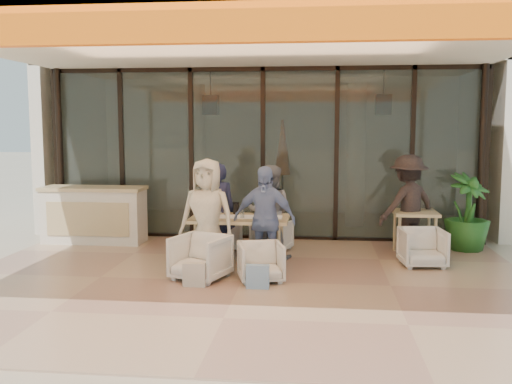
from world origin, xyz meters
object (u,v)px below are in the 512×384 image
at_px(diner_grey, 270,212).
at_px(chair_far_right, 272,234).
at_px(diner_cream, 207,215).
at_px(potted_palm, 467,212).
at_px(side_table, 415,218).
at_px(diner_periwinkle, 264,220).
at_px(side_chair, 422,246).
at_px(chair_far_left, 223,233).
at_px(standing_woman, 408,205).
at_px(dining_table, 239,221).
at_px(host_counter, 94,215).
at_px(chair_near_left, 200,255).
at_px(diner_navy, 218,210).
at_px(chair_near_right, 261,260).

bearing_deg(diner_grey, chair_far_right, -82.11).
xyz_separation_m(diner_cream, potted_palm, (4.14, 1.80, -0.16)).
bearing_deg(side_table, diner_periwinkle, -150.42).
bearing_deg(side_chair, side_table, 84.30).
relative_size(chair_far_left, standing_woman, 0.37).
xyz_separation_m(chair_far_right, diner_periwinkle, (-0.00, -1.40, 0.48)).
height_order(chair_far_right, diner_periwinkle, diner_periwinkle).
bearing_deg(chair_far_right, standing_woman, -160.90).
xyz_separation_m(side_chair, potted_palm, (0.95, 1.22, 0.34)).
distance_m(dining_table, diner_cream, 0.63).
xyz_separation_m(chair_far_left, diner_grey, (0.84, -0.50, 0.45)).
bearing_deg(potted_palm, diner_grey, -164.69).
relative_size(host_counter, chair_near_left, 2.63).
height_order(diner_cream, potted_palm, diner_cream).
xyz_separation_m(diner_navy, diner_periwinkle, (0.84, -0.90, 0.01)).
height_order(dining_table, chair_near_right, dining_table).
relative_size(chair_near_right, standing_woman, 0.36).
relative_size(standing_woman, potted_palm, 1.25).
distance_m(diner_cream, side_chair, 3.29).
distance_m(diner_navy, standing_woman, 3.13).
distance_m(dining_table, side_chair, 2.81).
xyz_separation_m(diner_navy, side_chair, (3.19, -0.31, -0.44)).
relative_size(diner_periwinkle, standing_woman, 0.94).
distance_m(host_counter, side_chair, 5.73).
xyz_separation_m(dining_table, diner_periwinkle, (0.43, -0.46, 0.10)).
relative_size(diner_navy, side_chair, 2.36).
height_order(chair_near_left, chair_near_right, chair_near_left).
bearing_deg(dining_table, chair_far_left, 113.70).
xyz_separation_m(dining_table, chair_near_left, (-0.41, -0.96, -0.34)).
bearing_deg(potted_palm, dining_table, -160.11).
height_order(diner_navy, side_table, diner_navy).
xyz_separation_m(chair_near_right, potted_palm, (3.30, 2.30, 0.37)).
xyz_separation_m(host_counter, potted_palm, (6.56, 0.09, 0.14)).
relative_size(diner_navy, standing_woman, 0.93).
distance_m(diner_grey, standing_woman, 2.30).
bearing_deg(standing_woman, side_table, 115.77).
relative_size(diner_navy, diner_cream, 0.93).
bearing_deg(dining_table, diner_navy, 133.02).
relative_size(chair_far_right, diner_cream, 0.36).
bearing_deg(diner_navy, side_table, 177.72).
xyz_separation_m(diner_grey, side_table, (2.35, 0.44, -0.12)).
height_order(chair_far_left, side_table, side_table).
relative_size(host_counter, diner_cream, 1.11).
bearing_deg(chair_far_left, standing_woman, 165.22).
bearing_deg(dining_table, standing_woman, 19.57).
xyz_separation_m(chair_far_right, standing_woman, (2.24, 0.01, 0.53)).
bearing_deg(chair_far_left, diner_cream, 75.12).
distance_m(dining_table, chair_near_left, 1.09).
height_order(host_counter, chair_far_right, host_counter).
bearing_deg(side_table, potted_palm, 26.31).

